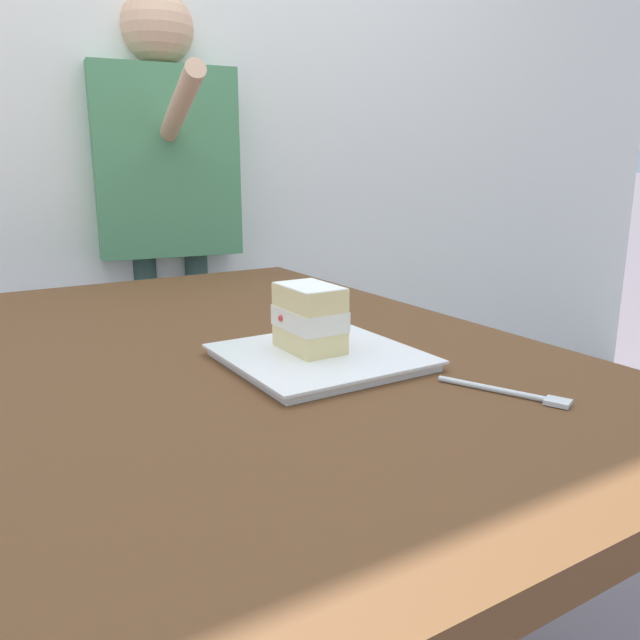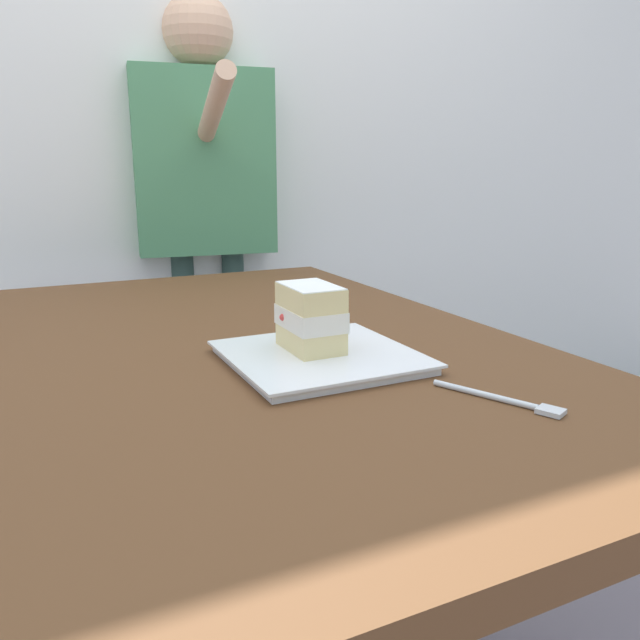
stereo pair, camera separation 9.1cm
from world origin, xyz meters
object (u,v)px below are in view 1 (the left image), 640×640
at_px(dessert_plate, 320,357).
at_px(cake_slice, 310,318).
at_px(dessert_fork, 511,393).
at_px(patio_table, 247,401).
at_px(diner_person, 166,172).

relative_size(dessert_plate, cake_slice, 2.47).
bearing_deg(dessert_plate, dessert_fork, 28.70).
height_order(dessert_plate, cake_slice, cake_slice).
bearing_deg(patio_table, dessert_fork, 24.26).
bearing_deg(dessert_fork, dessert_plate, -151.30).
bearing_deg(dessert_fork, patio_table, -155.74).
relative_size(dessert_plate, diner_person, 0.18).
relative_size(patio_table, cake_slice, 12.45).
relative_size(dessert_fork, diner_person, 0.11).
height_order(patio_table, cake_slice, cake_slice).
relative_size(patio_table, dessert_fork, 8.24).
xyz_separation_m(patio_table, dessert_fork, (0.40, 0.18, 0.11)).
bearing_deg(cake_slice, diner_person, 172.18).
distance_m(patio_table, cake_slice, 0.22).
relative_size(patio_table, dessert_plate, 5.04).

